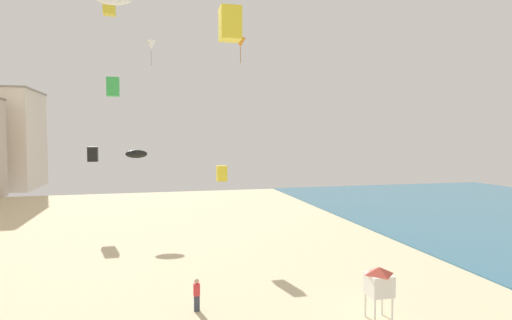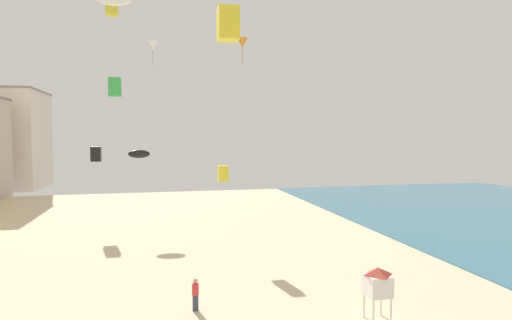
{
  "view_description": "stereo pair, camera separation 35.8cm",
  "coord_description": "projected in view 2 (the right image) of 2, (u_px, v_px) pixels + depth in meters",
  "views": [
    {
      "loc": [
        -0.02,
        -8.03,
        8.72
      ],
      "look_at": [
        6.25,
        17.29,
        7.29
      ],
      "focal_mm": 29.73,
      "sensor_mm": 36.0,
      "label": 1
    },
    {
      "loc": [
        0.32,
        -8.11,
        8.72
      ],
      "look_at": [
        6.25,
        17.29,
        7.29
      ],
      "focal_mm": 29.73,
      "sensor_mm": 36.0,
      "label": 2
    }
  ],
  "objects": [
    {
      "name": "kite_flyer",
      "position": [
        195.0,
        293.0,
        21.2
      ],
      "size": [
        0.34,
        0.34,
        1.64
      ],
      "rotation": [
        0.0,
        0.0,
        4.21
      ],
      "color": "#383D4C",
      "rests_on": "ground"
    },
    {
      "name": "kite_black_parafoil",
      "position": [
        139.0,
        154.0,
        41.96
      ],
      "size": [
        2.1,
        0.58,
        0.82
      ],
      "color": "black"
    },
    {
      "name": "kite_yellow_box_3",
      "position": [
        223.0,
        173.0,
        33.52
      ],
      "size": [
        0.78,
        0.78,
        1.22
      ],
      "color": "yellow"
    },
    {
      "name": "kite_white_delta",
      "position": [
        153.0,
        46.0,
        31.63
      ],
      "size": [
        0.8,
        0.8,
        1.81
      ],
      "color": "white"
    },
    {
      "name": "kite_yellow_box",
      "position": [
        228.0,
        24.0,
        18.99
      ],
      "size": [
        0.93,
        0.93,
        1.46
      ],
      "color": "yellow"
    },
    {
      "name": "kite_orange_delta",
      "position": [
        242.0,
        43.0,
        37.59
      ],
      "size": [
        0.96,
        0.96,
        2.19
      ],
      "color": "orange"
    },
    {
      "name": "lifeguard_stand",
      "position": [
        378.0,
        282.0,
        20.03
      ],
      "size": [
        1.1,
        1.1,
        2.55
      ],
      "rotation": [
        0.0,
        0.0,
        -0.33
      ],
      "color": "white",
      "rests_on": "ground"
    },
    {
      "name": "kite_green_box",
      "position": [
        115.0,
        87.0,
        32.48
      ],
      "size": [
        0.91,
        0.91,
        1.42
      ],
      "color": "green"
    },
    {
      "name": "kite_yellow_box_2",
      "position": [
        112.0,
        6.0,
        38.14
      ],
      "size": [
        1.05,
        1.05,
        1.65
      ],
      "color": "yellow"
    },
    {
      "name": "kite_black_box",
      "position": [
        96.0,
        154.0,
        43.1
      ],
      "size": [
        0.96,
        0.96,
        1.5
      ],
      "color": "black"
    }
  ]
}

